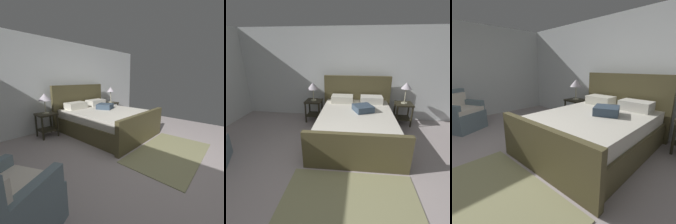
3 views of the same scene
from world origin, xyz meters
TOP-DOWN VIEW (x-y plane):
  - ground_plane at (0.00, 0.00)m, footprint 6.30×6.45m
  - wall_back at (0.00, 3.29)m, footprint 6.42×0.12m
  - bed at (0.32, 1.97)m, footprint 1.90×2.41m
  - nightstand_right at (1.55, 2.87)m, footprint 0.44×0.44m
  - table_lamp_right at (1.55, 2.87)m, footprint 0.27×0.27m
  - nightstand_left at (-0.91, 2.78)m, footprint 0.44×0.44m
  - table_lamp_left at (-0.91, 2.78)m, footprint 0.31×0.31m
  - armchair at (-2.34, 0.47)m, footprint 0.98×0.97m
  - area_rug at (0.32, 0.11)m, footprint 1.98×1.19m

SIDE VIEW (x-z plane):
  - ground_plane at x=0.00m, z-range -0.02..0.00m
  - area_rug at x=0.32m, z-range 0.00..0.01m
  - armchair at x=-2.34m, z-range -0.10..0.80m
  - bed at x=0.32m, z-range -0.29..0.99m
  - nightstand_right at x=1.55m, z-range 0.10..0.70m
  - nightstand_left at x=-0.91m, z-range 0.10..0.70m
  - table_lamp_left at x=-0.91m, z-range 0.75..1.25m
  - table_lamp_right at x=1.55m, z-range 0.77..1.33m
  - wall_back at x=0.00m, z-range 0.00..2.52m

